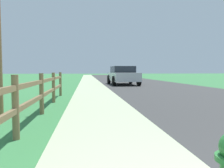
# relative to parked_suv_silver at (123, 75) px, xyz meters

# --- Properties ---
(ground_plane) EXTENTS (120.00, 120.00, 0.00)m
(ground_plane) POSITION_rel_parked_suv_silver_xyz_m (-1.56, 7.97, -0.77)
(ground_plane) COLOR #367741
(road_asphalt) EXTENTS (7.00, 66.00, 0.01)m
(road_asphalt) POSITION_rel_parked_suv_silver_xyz_m (1.94, 9.97, -0.77)
(road_asphalt) COLOR #353535
(road_asphalt) RESTS_ON ground
(curb_concrete) EXTENTS (6.00, 66.00, 0.01)m
(curb_concrete) POSITION_rel_parked_suv_silver_xyz_m (-4.56, 9.97, -0.77)
(curb_concrete) COLOR #A7B38E
(curb_concrete) RESTS_ON ground
(grass_verge) EXTENTS (5.00, 66.00, 0.00)m
(grass_verge) POSITION_rel_parked_suv_silver_xyz_m (-6.06, 9.97, -0.76)
(grass_verge) COLOR #367741
(grass_verge) RESTS_ON ground
(rail_fence) EXTENTS (0.11, 10.51, 1.05)m
(rail_fence) POSITION_rel_parked_suv_silver_xyz_m (-4.09, -12.82, -0.16)
(rail_fence) COLOR brown
(rail_fence) RESTS_ON ground
(parked_suv_silver) EXTENTS (2.25, 4.37, 1.48)m
(parked_suv_silver) POSITION_rel_parked_suv_silver_xyz_m (0.00, 0.00, 0.00)
(parked_suv_silver) COLOR #B7BABF
(parked_suv_silver) RESTS_ON ground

